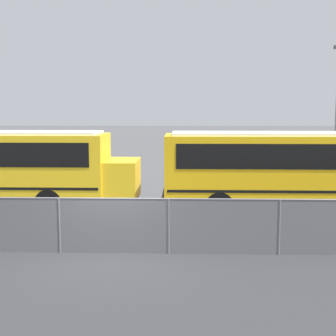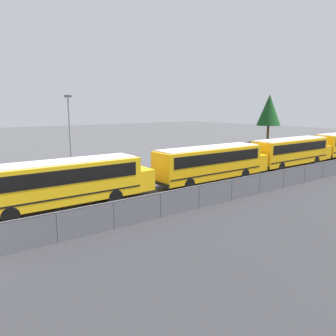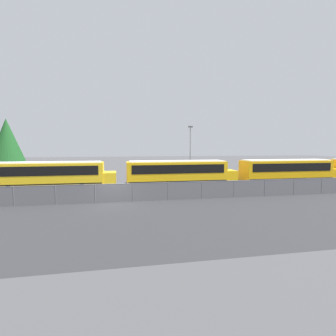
{
  "view_description": "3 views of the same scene",
  "coord_description": "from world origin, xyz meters",
  "views": [
    {
      "loc": [
        1.91,
        -12.54,
        3.98
      ],
      "look_at": [
        1.31,
        6.0,
        1.63
      ],
      "focal_mm": 50.0,
      "sensor_mm": 36.0,
      "label": 1
    },
    {
      "loc": [
        -0.05,
        -15.07,
        6.44
      ],
      "look_at": [
        14.33,
        4.33,
        1.93
      ],
      "focal_mm": 35.0,
      "sensor_mm": 36.0,
      "label": 2
    },
    {
      "loc": [
        0.25,
        -21.73,
        4.6
      ],
      "look_at": [
        5.63,
        5.69,
        2.3
      ],
      "focal_mm": 28.0,
      "sensor_mm": 36.0,
      "label": 3
    }
  ],
  "objects": [
    {
      "name": "school_bus_4",
      "position": [
        6.72,
        5.14,
        1.86
      ],
      "size": [
        11.82,
        2.48,
        3.11
      ],
      "color": "yellow",
      "rests_on": "ground_plane"
    },
    {
      "name": "ground_plane",
      "position": [
        0.0,
        0.0,
        0.0
      ],
      "size": [
        200.0,
        200.0,
        0.0
      ],
      "primitive_type": "plane",
      "color": "#424244"
    },
    {
      "name": "fence",
      "position": [
        0.0,
        -0.0,
        0.8
      ],
      "size": [
        112.05,
        0.07,
        1.56
      ],
      "color": "#9EA0A5",
      "rests_on": "ground_plane"
    }
  ]
}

